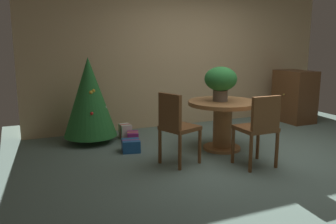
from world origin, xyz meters
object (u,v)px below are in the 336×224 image
Objects in this scene: wooden_chair_left at (176,125)px; gift_box_purple at (133,137)px; wooden_chair_near at (259,126)px; holiday_tree at (89,97)px; wooden_cabinet at (294,96)px; flower_vase at (221,80)px; gift_box_blue at (131,146)px; round_dining_table at (223,117)px; gift_box_cream at (125,131)px.

gift_box_purple is at bearing 98.04° from wooden_chair_left.
wooden_chair_near is at bearing -29.09° from wooden_chair_left.
holiday_tree reaches higher than wooden_cabinet.
wooden_chair_left is at bearing -81.96° from gift_box_purple.
wooden_chair_near is (0.91, -0.50, 0.00)m from wooden_chair_left.
flower_vase is 0.54× the size of wooden_chair_near.
wooden_chair_left is 3.28× the size of gift_box_purple.
gift_box_blue is at bearing -59.63° from holiday_tree.
round_dining_table is 1.10× the size of wooden_chair_near.
holiday_tree is at bearing 145.59° from round_dining_table.
wooden_cabinet is at bearing 23.15° from flower_vase.
wooden_cabinet is (3.58, 0.60, 0.42)m from gift_box_blue.
flower_vase is 1.82m from gift_box_cream.
holiday_tree is 4.02m from wooden_cabinet.
round_dining_table is 0.76× the size of holiday_tree.
round_dining_table is 2.06m from holiday_tree.
flower_vase is 1.06m from wooden_chair_left.
gift_box_cream is at bearing 133.79° from round_dining_table.
holiday_tree is at bearing 117.84° from wooden_chair_left.
flower_vase is at bearing 92.14° from wooden_chair_near.
flower_vase is 2.61m from wooden_cabinet.
holiday_tree is at bearing 120.37° from gift_box_blue.
wooden_cabinet is at bearing 2.12° from gift_box_purple.
holiday_tree reaches higher than wooden_chair_left.
gift_box_blue is at bearing 135.00° from wooden_chair_near.
gift_box_purple is (-1.08, 0.91, -0.41)m from round_dining_table.
gift_box_blue is (-1.27, 0.43, -0.40)m from round_dining_table.
holiday_tree is at bearing 145.74° from flower_vase.
wooden_chair_left reaches higher than round_dining_table.
wooden_chair_left is 0.92× the size of wooden_cabinet.
gift_box_purple is (0.04, -0.26, -0.04)m from gift_box_cream.
wooden_chair_left is 1.69m from holiday_tree.
holiday_tree is at bearing 130.34° from wooden_chair_near.
wooden_chair_near reaches higher than gift_box_blue.
wooden_cabinet is at bearing 9.50° from gift_box_blue.
wooden_chair_near is (0.00, -0.83, 0.05)m from round_dining_table.
flower_vase is 2.13× the size of gift_box_cream.
wooden_chair_near is 0.91× the size of wooden_cabinet.
gift_box_blue is at bearing -170.50° from wooden_cabinet.
flower_vase is 1.66m from gift_box_purple.
wooden_cabinet is at bearing 38.85° from wooden_chair_near.
wooden_cabinet reaches higher than wooden_chair_near.
wooden_chair_near is at bearing -49.66° from holiday_tree.
wooden_chair_near is 2.34m from gift_box_cream.
wooden_chair_left is at bearing -157.08° from wooden_cabinet.
gift_box_cream is (0.57, 0.01, -0.61)m from holiday_tree.
gift_box_blue is (0.43, -0.73, -0.63)m from holiday_tree.
gift_box_purple is (-0.17, 1.24, -0.45)m from wooden_chair_left.
wooden_chair_left reaches higher than gift_box_purple.
gift_box_purple is (-1.05, 0.88, -0.94)m from flower_vase.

